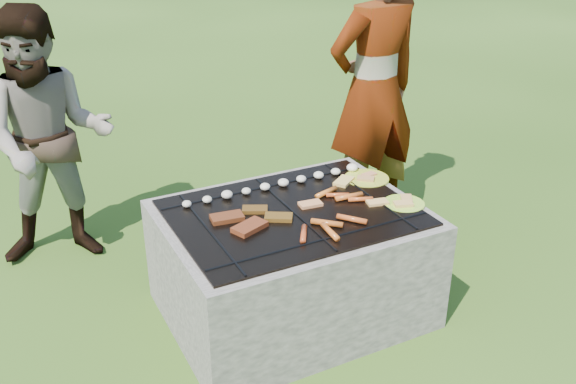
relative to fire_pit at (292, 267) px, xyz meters
name	(u,v)px	position (x,y,z in m)	size (l,w,h in m)	color
lawn	(292,310)	(0.00, 0.00, -0.28)	(60.00, 60.00, 0.00)	#254411
fire_pit	(292,267)	(0.00, 0.00, 0.00)	(1.30, 1.00, 0.62)	#A49A91
mushrooms	(282,183)	(0.09, 0.29, 0.35)	(1.06, 0.06, 0.04)	beige
pork_slabs	(249,219)	(-0.24, 0.00, 0.34)	(0.39, 0.30, 0.02)	brown
sausages	(335,212)	(0.17, -0.13, 0.34)	(0.55, 0.50, 0.03)	orange
bread_on_grate	(342,193)	(0.33, 0.05, 0.34)	(0.44, 0.41, 0.02)	tan
plate_far	(367,179)	(0.56, 0.17, 0.33)	(0.33, 0.33, 0.03)	yellow
plate_near	(404,203)	(0.56, -0.18, 0.33)	(0.22, 0.22, 0.03)	#F5FF3C
cook	(374,91)	(0.94, 0.69, 0.65)	(0.68, 0.44, 1.86)	#AA9B8E
bystander	(50,140)	(-0.98, 1.16, 0.49)	(0.75, 0.58, 1.54)	gray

